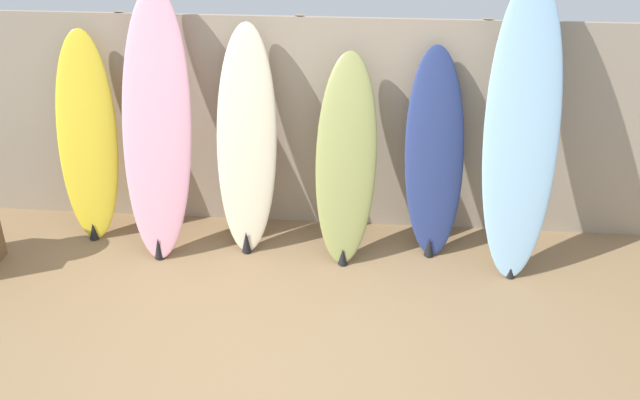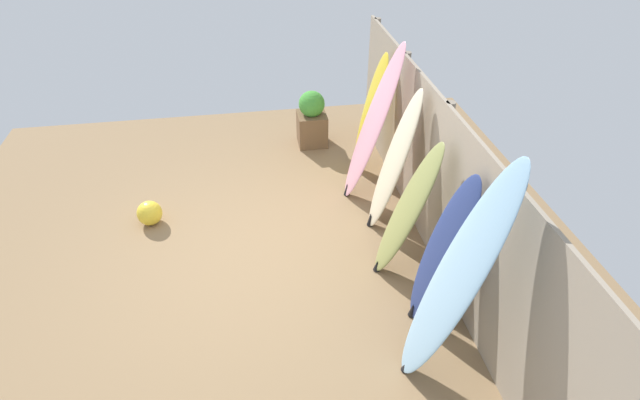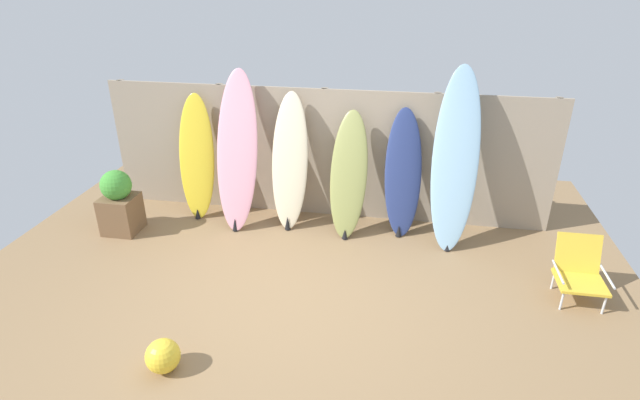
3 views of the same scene
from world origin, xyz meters
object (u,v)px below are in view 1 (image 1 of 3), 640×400
surfboard_yellow_0 (88,139)px  surfboard_pink_1 (157,128)px  surfboard_cream_2 (247,142)px  surfboard_navy_4 (434,155)px  surfboard_skyblue_5 (522,132)px  surfboard_olive_3 (346,160)px

surfboard_yellow_0 → surfboard_pink_1: bearing=-12.1°
surfboard_cream_2 → surfboard_navy_4: surfboard_cream_2 is taller
surfboard_yellow_0 → surfboard_skyblue_5: bearing=-2.8°
surfboard_olive_3 → surfboard_cream_2: bearing=174.3°
surfboard_pink_1 → surfboard_navy_4: size_ratio=1.26×
surfboard_pink_1 → surfboard_cream_2: bearing=7.3°
surfboard_skyblue_5 → surfboard_cream_2: bearing=176.8°
surfboard_skyblue_5 → surfboard_navy_4: bearing=165.2°
surfboard_yellow_0 → surfboard_cream_2: (1.32, -0.05, 0.04)m
surfboard_skyblue_5 → surfboard_olive_3: bearing=178.3°
surfboard_skyblue_5 → surfboard_pink_1: bearing=179.4°
surfboard_olive_3 → surfboard_skyblue_5: surfboard_skyblue_5 is taller
surfboard_pink_1 → surfboard_skyblue_5: bearing=-0.6°
surfboard_pink_1 → surfboard_cream_2: size_ratio=1.15×
surfboard_cream_2 → surfboard_navy_4: (1.48, 0.05, -0.08)m
surfboard_yellow_0 → surfboard_skyblue_5: (3.42, -0.17, 0.25)m
surfboard_olive_3 → surfboard_skyblue_5: size_ratio=0.73×
surfboard_pink_1 → surfboard_cream_2: 0.71m
surfboard_pink_1 → surfboard_skyblue_5: (2.78, -0.03, 0.08)m
surfboard_olive_3 → surfboard_navy_4: surfboard_navy_4 is taller
surfboard_navy_4 → surfboard_olive_3: bearing=-169.8°
surfboard_cream_2 → surfboard_yellow_0: bearing=177.9°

